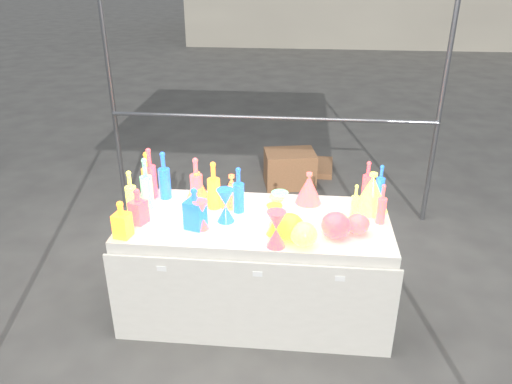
# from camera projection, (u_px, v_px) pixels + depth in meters

# --- Properties ---
(ground) EXTENTS (80.00, 80.00, 0.00)m
(ground) POSITION_uv_depth(u_px,v_px,m) (256.00, 307.00, 3.69)
(ground) COLOR slate
(ground) RESTS_ON ground
(display_table) EXTENTS (1.84, 0.83, 0.75)m
(display_table) POSITION_uv_depth(u_px,v_px,m) (256.00, 266.00, 3.52)
(display_table) COLOR silver
(display_table) RESTS_ON ground
(cardboard_box_closed) EXTENTS (0.61, 0.49, 0.40)m
(cardboard_box_closed) POSITION_uv_depth(u_px,v_px,m) (290.00, 169.00, 5.55)
(cardboard_box_closed) COLOR #A9734C
(cardboard_box_closed) RESTS_ON ground
(cardboard_box_flat) EXTENTS (0.82, 0.60, 0.07)m
(cardboard_box_flat) POSITION_uv_depth(u_px,v_px,m) (299.00, 166.00, 6.05)
(cardboard_box_flat) COLOR #A9734C
(cardboard_box_flat) RESTS_ON ground
(bottle_0) EXTENTS (0.11, 0.11, 0.35)m
(bottle_0) POSITION_uv_depth(u_px,v_px,m) (148.00, 174.00, 3.60)
(bottle_0) COLOR red
(bottle_0) RESTS_ON display_table
(bottle_1) EXTENTS (0.11, 0.11, 0.36)m
(bottle_1) POSITION_uv_depth(u_px,v_px,m) (164.00, 175.00, 3.58)
(bottle_1) COLOR #188641
(bottle_1) RESTS_ON display_table
(bottle_2) EXTENTS (0.10, 0.10, 0.38)m
(bottle_2) POSITION_uv_depth(u_px,v_px,m) (150.00, 173.00, 3.59)
(bottle_2) COLOR orange
(bottle_2) RESTS_ON display_table
(bottle_3) EXTENTS (0.10, 0.10, 0.35)m
(bottle_3) POSITION_uv_depth(u_px,v_px,m) (196.00, 181.00, 3.51)
(bottle_3) COLOR #231A9D
(bottle_3) RESTS_ON display_table
(bottle_4) EXTENTS (0.08, 0.08, 0.32)m
(bottle_4) POSITION_uv_depth(u_px,v_px,m) (131.00, 193.00, 3.37)
(bottle_4) COLOR #136679
(bottle_4) RESTS_ON display_table
(bottle_5) EXTENTS (0.10, 0.10, 0.38)m
(bottle_5) POSITION_uv_depth(u_px,v_px,m) (146.00, 184.00, 3.42)
(bottle_5) COLOR #C1268A
(bottle_5) RESTS_ON display_table
(bottle_6) EXTENTS (0.10, 0.10, 0.35)m
(bottle_6) POSITION_uv_depth(u_px,v_px,m) (214.00, 185.00, 3.44)
(bottle_6) COLOR red
(bottle_6) RESTS_ON display_table
(bottle_7) EXTENTS (0.08, 0.08, 0.33)m
(bottle_7) POSITION_uv_depth(u_px,v_px,m) (239.00, 190.00, 3.39)
(bottle_7) COLOR #188641
(bottle_7) RESTS_ON display_table
(decanter_0) EXTENTS (0.11, 0.11, 0.25)m
(decanter_0) POSITION_uv_depth(u_px,v_px,m) (122.00, 219.00, 3.10)
(decanter_0) COLOR red
(decanter_0) RESTS_ON display_table
(decanter_1) EXTENTS (0.13, 0.13, 0.25)m
(decanter_1) POSITION_uv_depth(u_px,v_px,m) (138.00, 206.00, 3.27)
(decanter_1) COLOR orange
(decanter_1) RESTS_ON display_table
(decanter_2) EXTENTS (0.15, 0.15, 0.28)m
(decanter_2) POSITION_uv_depth(u_px,v_px,m) (195.00, 208.00, 3.20)
(decanter_2) COLOR #188641
(decanter_2) RESTS_ON display_table
(hourglass_0) EXTENTS (0.15, 0.15, 0.24)m
(hourglass_0) POSITION_uv_depth(u_px,v_px,m) (276.00, 229.00, 3.00)
(hourglass_0) COLOR orange
(hourglass_0) RESTS_ON display_table
(hourglass_1) EXTENTS (0.10, 0.10, 0.20)m
(hourglass_1) POSITION_uv_depth(u_px,v_px,m) (201.00, 215.00, 3.20)
(hourglass_1) COLOR #231A9D
(hourglass_1) RESTS_ON display_table
(hourglass_2) EXTENTS (0.11, 0.11, 0.21)m
(hourglass_2) POSITION_uv_depth(u_px,v_px,m) (277.00, 211.00, 3.25)
(hourglass_2) COLOR #136679
(hourglass_2) RESTS_ON display_table
(hourglass_3) EXTENTS (0.14, 0.14, 0.22)m
(hourglass_3) POSITION_uv_depth(u_px,v_px,m) (279.00, 208.00, 3.27)
(hourglass_3) COLOR #C1268A
(hourglass_3) RESTS_ON display_table
(hourglass_4) EXTENTS (0.13, 0.13, 0.20)m
(hourglass_4) POSITION_uv_depth(u_px,v_px,m) (274.00, 220.00, 3.14)
(hourglass_4) COLOR red
(hourglass_4) RESTS_ON display_table
(hourglass_5) EXTENTS (0.12, 0.12, 0.23)m
(hourglass_5) POSITION_uv_depth(u_px,v_px,m) (226.00, 205.00, 3.29)
(hourglass_5) COLOR #188641
(hourglass_5) RESTS_ON display_table
(globe_0) EXTENTS (0.22, 0.22, 0.15)m
(globe_0) POSITION_uv_depth(u_px,v_px,m) (289.00, 228.00, 3.10)
(globe_0) COLOR red
(globe_0) RESTS_ON display_table
(globe_1) EXTENTS (0.19, 0.19, 0.13)m
(globe_1) POSITION_uv_depth(u_px,v_px,m) (304.00, 235.00, 3.04)
(globe_1) COLOR #136679
(globe_1) RESTS_ON display_table
(globe_2) EXTENTS (0.23, 0.23, 0.15)m
(globe_2) POSITION_uv_depth(u_px,v_px,m) (336.00, 226.00, 3.12)
(globe_2) COLOR orange
(globe_2) RESTS_ON display_table
(globe_3) EXTENTS (0.16, 0.16, 0.12)m
(globe_3) POSITION_uv_depth(u_px,v_px,m) (358.00, 225.00, 3.17)
(globe_3) COLOR #231A9D
(globe_3) RESTS_ON display_table
(lampshade_0) EXTENTS (0.26, 0.26, 0.24)m
(lampshade_0) POSITION_uv_depth(u_px,v_px,m) (198.00, 188.00, 3.53)
(lampshade_0) COLOR yellow
(lampshade_0) RESTS_ON display_table
(lampshade_1) EXTENTS (0.25, 0.25, 0.23)m
(lampshade_1) POSITION_uv_depth(u_px,v_px,m) (232.00, 190.00, 3.51)
(lampshade_1) COLOR yellow
(lampshade_1) RESTS_ON display_table
(lampshade_2) EXTENTS (0.24, 0.24, 0.23)m
(lampshade_2) POSITION_uv_depth(u_px,v_px,m) (309.00, 188.00, 3.54)
(lampshade_2) COLOR #231A9D
(lampshade_2) RESTS_ON display_table
(lampshade_3) EXTENTS (0.30, 0.30, 0.28)m
(lampshade_3) POSITION_uv_depth(u_px,v_px,m) (372.00, 192.00, 3.42)
(lampshade_3) COLOR #136679
(lampshade_3) RESTS_ON display_table
(bottle_8) EXTENTS (0.07, 0.07, 0.28)m
(bottle_8) POSITION_uv_depth(u_px,v_px,m) (380.00, 183.00, 3.55)
(bottle_8) COLOR #188641
(bottle_8) RESTS_ON display_table
(bottle_9) EXTENTS (0.08, 0.08, 0.30)m
(bottle_9) POSITION_uv_depth(u_px,v_px,m) (367.00, 181.00, 3.56)
(bottle_9) COLOR orange
(bottle_9) RESTS_ON display_table
(bottle_10) EXTENTS (0.07, 0.07, 0.28)m
(bottle_10) POSITION_uv_depth(u_px,v_px,m) (382.00, 204.00, 3.26)
(bottle_10) COLOR #231A9D
(bottle_10) RESTS_ON display_table
(bottle_11) EXTENTS (0.06, 0.06, 0.24)m
(bottle_11) POSITION_uv_depth(u_px,v_px,m) (355.00, 201.00, 3.34)
(bottle_11) COLOR #136679
(bottle_11) RESTS_ON display_table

